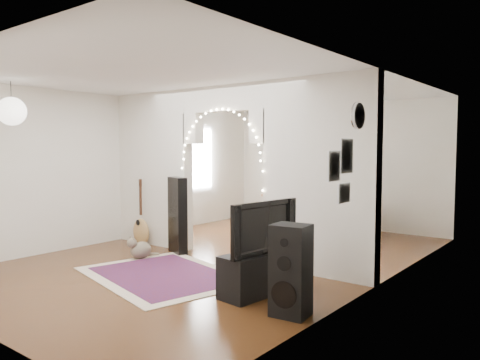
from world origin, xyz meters
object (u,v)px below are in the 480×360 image
Objects in this scene: acoustic_guitar at (141,221)px; dining_table at (295,197)px; media_console at (258,273)px; dining_chair_left at (260,228)px; floor_speaker at (291,271)px; bookcase at (326,200)px; dining_chair_right at (344,220)px.

dining_table is (1.28, 3.12, 0.24)m from acoustic_guitar.
dining_chair_left is (-1.87, 2.65, -0.02)m from media_console.
floor_speaker is at bearing -22.11° from media_console.
bookcase is 3.01× the size of dining_chair_left.
dining_table is at bearing 122.78° from media_console.
dining_chair_right reaches higher than dining_chair_left.
acoustic_guitar is 3.38m from dining_table.
bookcase is at bearing -95.44° from dining_chair_right.
acoustic_guitar is at bearing -120.58° from bookcase.
floor_speaker is 3.98m from dining_chair_left.
floor_speaker is 5.19m from dining_table.
floor_speaker reaches higher than media_console.
acoustic_guitar is 3.43m from bookcase.
floor_speaker is 1.60× the size of dining_chair_right.
bookcase is 1.35m from dining_chair_left.
dining_chair_right is (-0.92, 4.23, 0.02)m from media_console.
floor_speaker is at bearing -77.84° from dining_chair_right.
floor_speaker is 4.89m from dining_chair_right.
floor_speaker is at bearing -62.58° from dining_table.
dining_table is at bearing 103.46° from dining_chair_left.
dining_table is 1.14m from dining_chair_right.
dining_chair_left is (0.10, -1.41, -0.45)m from dining_table.
acoustic_guitar is 1.68× the size of dining_chair_right.
dining_table is 1.48m from dining_chair_left.
acoustic_guitar is 2.21m from dining_chair_left.
media_console is at bearing -45.44° from dining_chair_left.
dining_chair_right is at bearing 102.09° from floor_speaker.
media_console is at bearing -67.63° from dining_table.
floor_speaker is 0.77× the size of dining_table.
dining_chair_right is (-0.02, 0.81, -0.48)m from bookcase.
acoustic_guitar is 3.38m from media_console.
dining_chair_left is at bearing 122.97° from floor_speaker.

